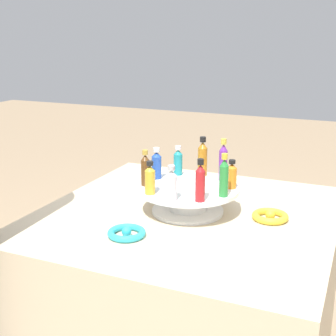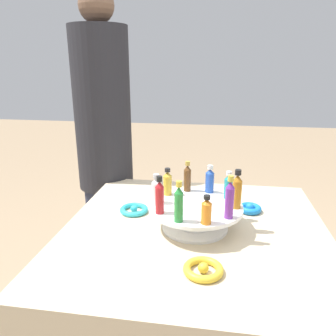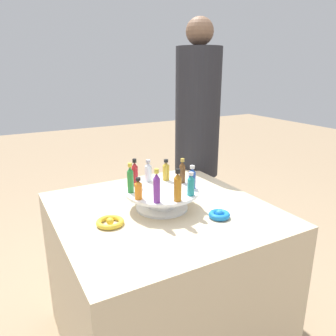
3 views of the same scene
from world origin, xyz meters
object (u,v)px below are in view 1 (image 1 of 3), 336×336
object	(u,v)px
bottle_clear	(171,184)
bottle_blue	(157,164)
ribbon_bow_blue	(166,184)
bottle_red	(200,182)
bottle_green	(224,177)
bottle_teal	(178,161)
bottle_gold	(150,179)
bottle_brown	(145,169)
display_stand	(188,197)
bottle_amber	(203,158)
bottle_purple	(223,161)
ribbon_bow_teal	(127,233)
bottle_orange	(232,175)
ribbon_bow_gold	(270,216)

from	to	relation	value
bottle_clear	bottle_blue	distance (m)	0.21
bottle_blue	ribbon_bow_blue	size ratio (longest dim) A/B	1.17
bottle_red	bottle_green	size ratio (longest dim) A/B	0.96
bottle_green	bottle_teal	xyz separation A→B (m)	(-0.15, -0.20, -0.01)
bottle_gold	bottle_clear	size ratio (longest dim) A/B	0.97
bottle_blue	bottle_brown	bearing A→B (deg)	-0.30
bottle_gold	display_stand	bearing A→B (deg)	143.70
bottle_amber	bottle_red	bearing A→B (deg)	17.70
bottle_clear	bottle_purple	bearing A→B (deg)	161.70
bottle_green	bottle_teal	size ratio (longest dim) A/B	1.29
bottle_blue	ribbon_bow_blue	distance (m)	0.19
display_stand	ribbon_bow_teal	world-z (taller)	display_stand
bottle_gold	bottle_orange	bearing A→B (deg)	125.70
bottle_gold	bottle_orange	world-z (taller)	bottle_gold
bottle_red	ribbon_bow_blue	distance (m)	0.40
bottle_gold	bottle_amber	distance (m)	0.25
bottle_amber	ribbon_bow_teal	bearing A→B (deg)	-13.73
bottle_red	bottle_brown	world-z (taller)	bottle_red
bottle_brown	bottle_green	bearing A→B (deg)	89.70
bottle_orange	ribbon_bow_gold	xyz separation A→B (m)	(-0.00, 0.12, -0.11)
bottle_green	bottle_purple	bearing A→B (deg)	-162.30
display_stand	bottle_blue	bearing A→B (deg)	-108.30
bottle_red	bottle_green	bearing A→B (deg)	143.70
display_stand	ribbon_bow_teal	size ratio (longest dim) A/B	2.96
bottle_purple	ribbon_bow_blue	xyz separation A→B (m)	(-0.09, -0.24, -0.13)
bottle_orange	bottle_blue	bearing A→B (deg)	-90.30
bottle_clear	ribbon_bow_gold	distance (m)	0.32
bottle_amber	ribbon_bow_gold	xyz separation A→B (m)	(0.09, 0.25, -0.13)
bottle_amber	bottle_purple	bearing A→B (deg)	71.70
bottle_green	ribbon_bow_gold	xyz separation A→B (m)	(-0.08, 0.12, -0.13)
bottle_blue	ribbon_bow_blue	world-z (taller)	bottle_blue
bottle_clear	bottle_red	xyz separation A→B (m)	(-0.02, 0.08, 0.01)
ribbon_bow_gold	ribbon_bow_teal	bearing A→B (deg)	-50.71
bottle_purple	bottle_brown	xyz separation A→B (m)	(0.15, -0.20, -0.01)
bottle_green	bottle_blue	distance (m)	0.26
bottle_gold	bottle_blue	xyz separation A→B (m)	(-0.15, -0.05, 0.00)
bottle_gold	bottle_purple	world-z (taller)	bottle_purple
bottle_red	bottle_amber	xyz separation A→B (m)	(-0.24, -0.08, 0.00)
bottle_brown	ribbon_bow_gold	distance (m)	0.40
bottle_blue	bottle_clear	bearing A→B (deg)	35.70
bottle_gold	bottle_teal	distance (m)	0.21
bottle_purple	bottle_blue	size ratio (longest dim) A/B	1.33
bottle_orange	bottle_teal	size ratio (longest dim) A/B	0.90
bottle_orange	bottle_teal	bearing A→B (deg)	-108.30
bottle_green	ribbon_bow_teal	size ratio (longest dim) A/B	1.20
ribbon_bow_gold	ribbon_bow_blue	size ratio (longest dim) A/B	1.25
bottle_amber	bottle_teal	size ratio (longest dim) A/B	1.32
bottle_teal	bottle_purple	bearing A→B (deg)	89.70
bottle_teal	ribbon_bow_teal	distance (m)	0.36
display_stand	bottle_teal	distance (m)	0.15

